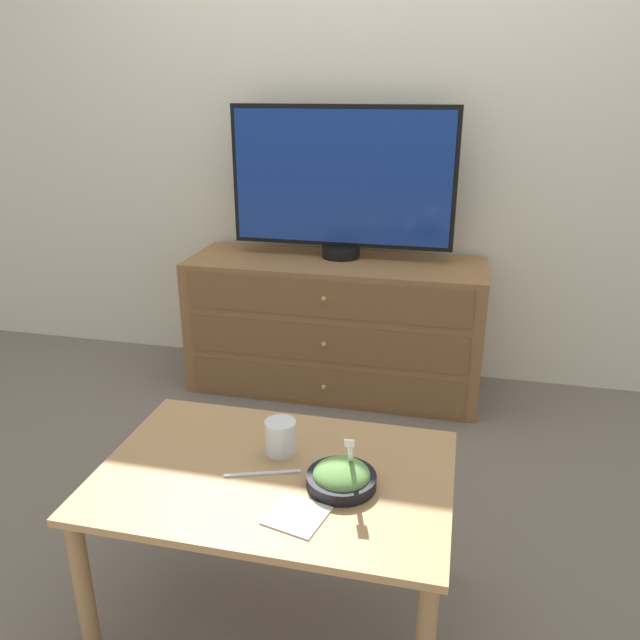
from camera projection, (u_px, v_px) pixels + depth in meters
ground_plane at (363, 365)px, 3.27m from camera, size 12.00×12.00×0.00m
wall_back at (371, 103)px, 2.84m from camera, size 12.00×0.05×2.60m
dresser at (335, 325)px, 2.94m from camera, size 1.35×0.48×0.63m
tv at (342, 181)px, 2.78m from camera, size 1.01×0.18×0.67m
coffee_table at (275, 492)px, 1.61m from camera, size 0.90×0.60×0.45m
takeout_bowl at (341, 477)px, 1.52m from camera, size 0.17×0.17×0.16m
drink_cup at (281, 439)px, 1.66m from camera, size 0.08×0.08×0.09m
napkin at (297, 515)px, 1.42m from camera, size 0.15×0.15×0.00m
knife at (262, 473)px, 1.58m from camera, size 0.19×0.07×0.01m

